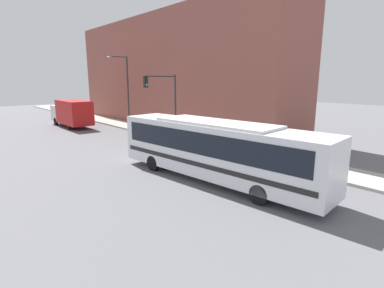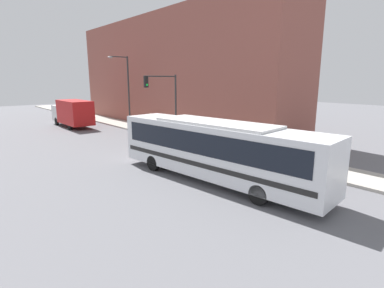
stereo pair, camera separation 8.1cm
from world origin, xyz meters
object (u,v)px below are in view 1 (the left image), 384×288
Objects in this scene: city_bus at (215,147)px; parking_meter at (181,130)px; fire_hydrant at (209,141)px; street_lamp at (126,86)px; delivery_truck at (72,112)px; pedestrian_near_corner at (150,121)px; traffic_light_pole at (165,96)px.

parking_meter is (5.20, 9.32, -0.81)m from city_bus.
street_lamp is (-0.03, 12.93, 4.03)m from fire_hydrant.
delivery_truck is 18.65m from fire_hydrant.
pedestrian_near_corner is at bearing -55.44° from delivery_truck.
street_lamp is at bearing 90.12° from fire_hydrant.
delivery_truck reaches higher than pedestrian_near_corner.
delivery_truck is at bearing 105.94° from parking_meter.
street_lamp reaches higher than parking_meter.
parking_meter is at bearing -44.17° from traffic_light_pole.
street_lamp is at bearing 83.86° from traffic_light_pole.
delivery_truck is 1.00× the size of street_lamp.
city_bus reaches higher than pedestrian_near_corner.
fire_hydrant is 0.11× the size of street_lamp.
delivery_truck is 14.25m from traffic_light_pole.
city_bus is 7.40× the size of pedestrian_near_corner.
pedestrian_near_corner is at bearing 83.09° from fire_hydrant.
fire_hydrant is 3.57m from parking_meter.
delivery_truck is 4.47× the size of pedestrian_near_corner.
fire_hydrant is 13.55m from street_lamp.
city_bus is 2.25× the size of traffic_light_pole.
city_bus is at bearing -112.60° from traffic_light_pole.
traffic_light_pole reaches higher than delivery_truck.
parking_meter reaches higher than fire_hydrant.
parking_meter is (0.00, 3.55, 0.45)m from fire_hydrant.
traffic_light_pole is at bearing -76.72° from delivery_truck.
fire_hydrant is (4.17, -18.15, -1.08)m from delivery_truck.
traffic_light_pole is at bearing 101.89° from fire_hydrant.
parking_meter is at bearing -74.06° from delivery_truck.
delivery_truck is 1.36× the size of traffic_light_pole.
street_lamp is (0.91, 8.47, 0.64)m from traffic_light_pole.
city_bus is at bearing -92.46° from delivery_truck.
pedestrian_near_corner is at bearing -64.32° from street_lamp.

